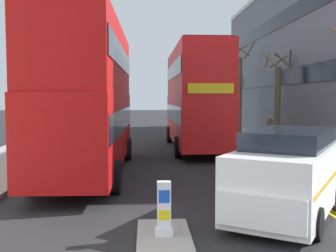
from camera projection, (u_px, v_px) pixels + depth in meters
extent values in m
cube|color=#9E9991|center=(278.00, 152.00, 21.24)|extent=(4.00, 80.00, 0.14)
cube|color=#9E9991|center=(24.00, 154.00, 20.53)|extent=(4.00, 80.00, 0.14)
cube|color=yellow|center=(247.00, 159.00, 19.14)|extent=(0.10, 56.00, 0.01)
cube|color=yellow|center=(244.00, 159.00, 19.13)|extent=(0.10, 56.00, 0.01)
cube|color=#9E9991|center=(164.00, 238.00, 8.33)|extent=(1.10, 2.20, 0.10)
cube|color=silver|center=(164.00, 231.00, 8.32)|extent=(0.36, 0.28, 0.16)
cube|color=white|center=(164.00, 205.00, 8.28)|extent=(0.28, 0.20, 0.95)
cube|color=blue|center=(164.00, 197.00, 8.16)|extent=(0.22, 0.01, 0.26)
cube|color=yellow|center=(164.00, 215.00, 8.19)|extent=(0.22, 0.01, 0.20)
cube|color=#B20F0F|center=(90.00, 128.00, 15.49)|extent=(2.64, 10.83, 2.60)
cube|color=#B20F0F|center=(89.00, 60.00, 15.31)|extent=(2.58, 10.61, 2.50)
cube|color=black|center=(90.00, 120.00, 15.47)|extent=(2.66, 10.40, 0.84)
cube|color=black|center=(89.00, 58.00, 15.30)|extent=(2.65, 10.18, 0.80)
cube|color=yellow|center=(105.00, 90.00, 20.74)|extent=(2.00, 0.09, 0.44)
cube|color=maroon|center=(88.00, 25.00, 15.22)|extent=(2.37, 9.75, 0.10)
cylinder|color=black|center=(74.00, 149.00, 18.86)|extent=(0.31, 1.04, 1.04)
cylinder|color=black|center=(128.00, 149.00, 18.96)|extent=(0.31, 1.04, 1.04)
cylinder|color=black|center=(32.00, 177.00, 12.18)|extent=(0.31, 1.04, 1.04)
cylinder|color=black|center=(116.00, 177.00, 12.29)|extent=(0.31, 1.04, 1.04)
cube|color=red|center=(195.00, 118.00, 22.96)|extent=(2.54, 10.81, 2.60)
cube|color=red|center=(195.00, 73.00, 22.78)|extent=(2.49, 10.59, 2.50)
cube|color=black|center=(195.00, 113.00, 22.94)|extent=(2.57, 10.38, 0.84)
cube|color=black|center=(195.00, 71.00, 22.78)|extent=(2.56, 10.16, 0.80)
cube|color=yellow|center=(211.00, 88.00, 17.50)|extent=(2.00, 0.07, 0.44)
cube|color=maroon|center=(195.00, 49.00, 22.69)|extent=(2.29, 9.73, 0.10)
cylinder|color=black|center=(229.00, 147.00, 19.79)|extent=(0.30, 1.04, 1.04)
cylinder|color=black|center=(178.00, 147.00, 19.64)|extent=(0.30, 1.04, 1.04)
cylinder|color=black|center=(208.00, 134.00, 26.45)|extent=(0.30, 1.04, 1.04)
cylinder|color=black|center=(169.00, 134.00, 26.31)|extent=(0.30, 1.04, 1.04)
cube|color=white|center=(289.00, 178.00, 9.98)|extent=(4.12, 4.99, 1.50)
cube|color=black|center=(291.00, 145.00, 10.06)|extent=(3.08, 3.50, 0.76)
cube|color=white|center=(267.00, 206.00, 8.36)|extent=(2.15, 1.96, 0.67)
cube|color=orange|center=(289.00, 176.00, 9.98)|extent=(3.94, 4.68, 0.10)
cylinder|color=black|center=(316.00, 223.00, 8.31)|extent=(0.55, 0.69, 0.68)
cylinder|color=black|center=(232.00, 211.00, 9.19)|extent=(0.55, 0.69, 0.68)
cylinder|color=black|center=(335.00, 194.00, 10.85)|extent=(0.55, 0.69, 0.68)
cylinder|color=black|center=(268.00, 187.00, 11.73)|extent=(0.55, 0.69, 0.68)
cylinder|color=#2D2D38|center=(270.00, 135.00, 25.61)|extent=(0.22, 0.22, 0.85)
cube|color=#8C6647|center=(270.00, 124.00, 25.56)|extent=(0.34, 0.22, 0.56)
sphere|color=beige|center=(270.00, 117.00, 25.53)|extent=(0.20, 0.20, 0.20)
cylinder|color=#6B6047|center=(278.00, 105.00, 24.70)|extent=(0.36, 0.36, 4.61)
cylinder|color=#6B6047|center=(290.00, 59.00, 24.35)|extent=(0.51, 1.36, 1.02)
cylinder|color=#6B6047|center=(279.00, 61.00, 25.01)|extent=(1.07, 0.49, 0.82)
cylinder|color=#6B6047|center=(267.00, 59.00, 24.72)|extent=(0.64, 1.32, 1.02)
cylinder|color=#6B6047|center=(268.00, 57.00, 24.18)|extent=(0.70, 1.49, 1.14)
cylinder|color=#6B6047|center=(282.00, 60.00, 24.00)|extent=(1.11, 0.27, 0.82)
cylinder|color=#6B6047|center=(239.00, 96.00, 31.15)|extent=(0.38, 0.38, 5.79)
cylinder|color=#6B6047|center=(249.00, 51.00, 31.14)|extent=(0.50, 1.60, 1.18)
cylinder|color=#6B6047|center=(238.00, 52.00, 31.61)|extent=(1.45, 0.18, 1.06)
cylinder|color=#6B6047|center=(233.00, 53.00, 30.89)|extent=(0.14, 1.09, 0.81)
cylinder|color=#6B6047|center=(240.00, 49.00, 30.14)|extent=(1.60, 0.50, 1.18)
cylinder|color=#6B6047|center=(223.00, 97.00, 41.81)|extent=(0.43, 0.43, 5.63)
cylinder|color=#6B6047|center=(230.00, 64.00, 41.45)|extent=(0.46, 1.41, 1.05)
cylinder|color=#6B6047|center=(226.00, 65.00, 42.19)|extent=(1.28, 0.94, 1.09)
cylinder|color=#6B6047|center=(217.00, 65.00, 42.03)|extent=(1.09, 1.19, 1.10)
cylinder|color=#6B6047|center=(220.00, 66.00, 41.39)|extent=(0.51, 0.82, 0.65)
cylinder|color=#6B6047|center=(224.00, 65.00, 41.07)|extent=(1.11, 0.22, 0.82)
cube|color=black|center=(273.00, 24.00, 28.26)|extent=(0.04, 24.64, 1.00)
cube|color=black|center=(272.00, 79.00, 28.52)|extent=(0.04, 24.64, 1.00)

